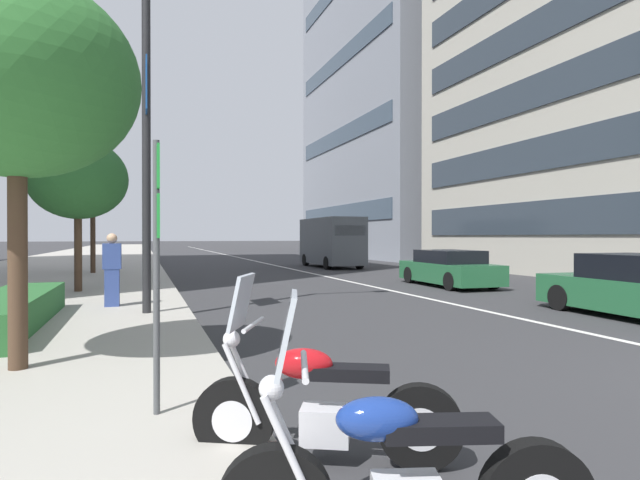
{
  "coord_description": "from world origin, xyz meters",
  "views": [
    {
      "loc": [
        -2.41,
        7.75,
        1.79
      ],
      "look_at": [
        13.92,
        1.94,
        1.67
      ],
      "focal_mm": 28.11,
      "sensor_mm": 36.0,
      "label": 1
    }
  ],
  "objects_px": {
    "motorcycle_mid_row": "(400,480)",
    "street_lamp_with_banners": "(166,92)",
    "pedestrian_on_plaza": "(112,269)",
    "car_lead_in_lane": "(449,269)",
    "street_tree_by_lamp_post": "(93,186)",
    "street_tree_far_plaza": "(17,78)",
    "street_tree_near_plaza_corner": "(78,179)",
    "parking_sign_by_curb": "(157,243)",
    "delivery_van_ahead": "(331,241)",
    "motorcycle_far_end_row": "(320,407)"
  },
  "relations": [
    {
      "from": "car_lead_in_lane",
      "to": "street_tree_far_plaza",
      "type": "distance_m",
      "value": 14.89
    },
    {
      "from": "motorcycle_far_end_row",
      "to": "pedestrian_on_plaza",
      "type": "xyz_separation_m",
      "value": [
        8.99,
        1.98,
        0.57
      ]
    },
    {
      "from": "delivery_van_ahead",
      "to": "street_tree_far_plaza",
      "type": "height_order",
      "value": "street_tree_far_plaza"
    },
    {
      "from": "delivery_van_ahead",
      "to": "street_lamp_with_banners",
      "type": "bearing_deg",
      "value": 148.17
    },
    {
      "from": "motorcycle_mid_row",
      "to": "car_lead_in_lane",
      "type": "height_order",
      "value": "motorcycle_mid_row"
    },
    {
      "from": "street_tree_far_plaza",
      "to": "pedestrian_on_plaza",
      "type": "bearing_deg",
      "value": -7.96
    },
    {
      "from": "parking_sign_by_curb",
      "to": "street_tree_by_lamp_post",
      "type": "xyz_separation_m",
      "value": [
        19.91,
        2.23,
        2.36
      ]
    },
    {
      "from": "pedestrian_on_plaza",
      "to": "street_lamp_with_banners",
      "type": "bearing_deg",
      "value": 42.89
    },
    {
      "from": "car_lead_in_lane",
      "to": "parking_sign_by_curb",
      "type": "height_order",
      "value": "parking_sign_by_curb"
    },
    {
      "from": "parking_sign_by_curb",
      "to": "street_tree_far_plaza",
      "type": "relative_size",
      "value": 0.52
    },
    {
      "from": "car_lead_in_lane",
      "to": "parking_sign_by_curb",
      "type": "distance_m",
      "value": 14.85
    },
    {
      "from": "motorcycle_far_end_row",
      "to": "street_lamp_with_banners",
      "type": "height_order",
      "value": "street_lamp_with_banners"
    },
    {
      "from": "delivery_van_ahead",
      "to": "motorcycle_far_end_row",
      "type": "bearing_deg",
      "value": 159.0
    },
    {
      "from": "motorcycle_mid_row",
      "to": "motorcycle_far_end_row",
      "type": "distance_m",
      "value": 1.24
    },
    {
      "from": "delivery_van_ahead",
      "to": "street_tree_far_plaza",
      "type": "relative_size",
      "value": 1.17
    },
    {
      "from": "delivery_van_ahead",
      "to": "street_tree_far_plaza",
      "type": "xyz_separation_m",
      "value": [
        -20.17,
        11.85,
        2.22
      ]
    },
    {
      "from": "car_lead_in_lane",
      "to": "pedestrian_on_plaza",
      "type": "bearing_deg",
      "value": 106.62
    },
    {
      "from": "delivery_van_ahead",
      "to": "street_tree_far_plaza",
      "type": "distance_m",
      "value": 23.5
    },
    {
      "from": "motorcycle_far_end_row",
      "to": "street_tree_far_plaza",
      "type": "distance_m",
      "value": 5.48
    },
    {
      "from": "motorcycle_mid_row",
      "to": "delivery_van_ahead",
      "type": "relative_size",
      "value": 0.36
    },
    {
      "from": "car_lead_in_lane",
      "to": "street_tree_near_plaza_corner",
      "type": "xyz_separation_m",
      "value": [
        1.05,
        12.26,
        2.89
      ]
    },
    {
      "from": "motorcycle_far_end_row",
      "to": "street_tree_far_plaza",
      "type": "height_order",
      "value": "street_tree_far_plaza"
    },
    {
      "from": "street_tree_near_plaza_corner",
      "to": "street_tree_by_lamp_post",
      "type": "bearing_deg",
      "value": 2.04
    },
    {
      "from": "parking_sign_by_curb",
      "to": "street_tree_far_plaza",
      "type": "xyz_separation_m",
      "value": [
        2.23,
        1.58,
        2.01
      ]
    },
    {
      "from": "street_tree_near_plaza_corner",
      "to": "street_tree_by_lamp_post",
      "type": "relative_size",
      "value": 0.89
    },
    {
      "from": "street_lamp_with_banners",
      "to": "car_lead_in_lane",
      "type": "bearing_deg",
      "value": -67.55
    },
    {
      "from": "street_tree_near_plaza_corner",
      "to": "pedestrian_on_plaza",
      "type": "bearing_deg",
      "value": -163.45
    },
    {
      "from": "motorcycle_mid_row",
      "to": "pedestrian_on_plaza",
      "type": "bearing_deg",
      "value": -62.16
    },
    {
      "from": "street_lamp_with_banners",
      "to": "street_tree_near_plaza_corner",
      "type": "relative_size",
      "value": 1.71
    },
    {
      "from": "street_tree_far_plaza",
      "to": "street_lamp_with_banners",
      "type": "bearing_deg",
      "value": -24.5
    },
    {
      "from": "pedestrian_on_plaza",
      "to": "delivery_van_ahead",
      "type": "bearing_deg",
      "value": 144.44
    },
    {
      "from": "car_lead_in_lane",
      "to": "pedestrian_on_plaza",
      "type": "xyz_separation_m",
      "value": [
        -2.78,
        11.12,
        0.4
      ]
    },
    {
      "from": "street_tree_far_plaza",
      "to": "street_tree_near_plaza_corner",
      "type": "distance_m",
      "value": 9.45
    },
    {
      "from": "pedestrian_on_plaza",
      "to": "street_tree_near_plaza_corner",
      "type": "bearing_deg",
      "value": -161.79
    },
    {
      "from": "car_lead_in_lane",
      "to": "street_tree_by_lamp_post",
      "type": "bearing_deg",
      "value": 56.08
    },
    {
      "from": "car_lead_in_lane",
      "to": "street_lamp_with_banners",
      "type": "distance_m",
      "value": 11.6
    },
    {
      "from": "parking_sign_by_curb",
      "to": "street_tree_near_plaza_corner",
      "type": "bearing_deg",
      "value": 9.41
    },
    {
      "from": "motorcycle_mid_row",
      "to": "pedestrian_on_plaza",
      "type": "distance_m",
      "value": 10.45
    },
    {
      "from": "delivery_van_ahead",
      "to": "pedestrian_on_plaza",
      "type": "relative_size",
      "value": 3.32
    },
    {
      "from": "car_lead_in_lane",
      "to": "street_tree_by_lamp_post",
      "type": "xyz_separation_m",
      "value": [
        9.29,
        12.55,
        3.46
      ]
    },
    {
      "from": "delivery_van_ahead",
      "to": "street_tree_near_plaza_corner",
      "type": "relative_size",
      "value": 1.24
    },
    {
      "from": "car_lead_in_lane",
      "to": "street_tree_near_plaza_corner",
      "type": "relative_size",
      "value": 0.98
    },
    {
      "from": "parking_sign_by_curb",
      "to": "motorcycle_mid_row",
      "type": "bearing_deg",
      "value": -153.15
    },
    {
      "from": "street_tree_far_plaza",
      "to": "pedestrian_on_plaza",
      "type": "relative_size",
      "value": 2.82
    },
    {
      "from": "delivery_van_ahead",
      "to": "street_tree_by_lamp_post",
      "type": "xyz_separation_m",
      "value": [
        -2.5,
        12.5,
        2.57
      ]
    },
    {
      "from": "delivery_van_ahead",
      "to": "motorcycle_mid_row",
      "type": "bearing_deg",
      "value": 160.03
    },
    {
      "from": "motorcycle_mid_row",
      "to": "street_lamp_with_banners",
      "type": "bearing_deg",
      "value": -67.85
    },
    {
      "from": "motorcycle_mid_row",
      "to": "street_tree_far_plaza",
      "type": "distance_m",
      "value": 6.33
    },
    {
      "from": "parking_sign_by_curb",
      "to": "pedestrian_on_plaza",
      "type": "relative_size",
      "value": 1.47
    },
    {
      "from": "car_lead_in_lane",
      "to": "street_tree_far_plaza",
      "type": "height_order",
      "value": "street_tree_far_plaza"
    }
  ]
}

